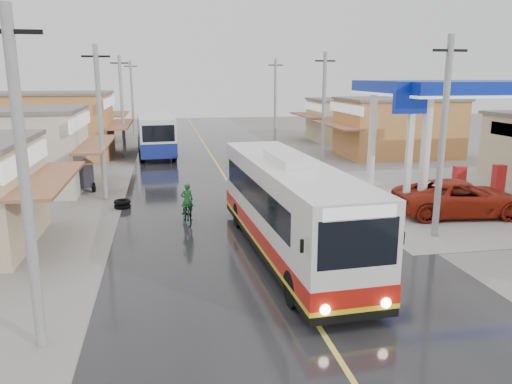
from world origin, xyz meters
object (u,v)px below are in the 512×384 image
second_bus (155,134)px  jeepney (461,198)px  cyclist (187,210)px  tricycle_near (78,174)px  tyre_stack (122,204)px  coach_bus (288,207)px

second_bus → jeepney: bearing=-59.7°
second_bus → cyclist: size_ratio=5.40×
jeepney → tricycle_near: size_ratio=2.52×
second_bus → jeepney: second_bus is taller
jeepney → tyre_stack: bearing=81.7°
second_bus → cyclist: 20.30m
tyre_stack → coach_bus: bearing=-50.5°
coach_bus → tricycle_near: bearing=123.9°
tricycle_near → coach_bus: bearing=-73.6°
coach_bus → tyre_stack: bearing=126.7°
second_bus → tricycle_near: second_bus is taller
second_bus → tyre_stack: (-1.50, -16.98, -1.56)m
jeepney → cyclist: cyclist is taller
jeepney → tricycle_near: tricycle_near is taller
second_bus → jeepney: size_ratio=1.65×
cyclist → tricycle_near: size_ratio=0.77×
coach_bus → tyre_stack: coach_bus is taller
tyre_stack → jeepney: bearing=-15.2°
second_bus → tricycle_near: (-4.26, -12.46, -0.80)m
cyclist → tricycle_near: 9.70m
coach_bus → tyre_stack: size_ratio=14.45×
cyclist → tyre_stack: (-3.07, 3.23, -0.40)m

